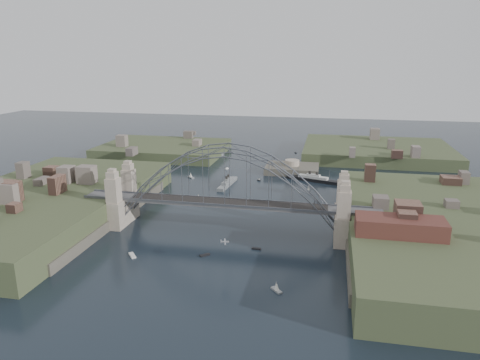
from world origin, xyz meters
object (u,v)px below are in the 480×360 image
object	(u,v)px
naval_cruiser_far	(214,156)
wharf_shed	(400,226)
fort_island	(292,173)
ocean_liner	(313,179)
naval_cruiser_near	(228,183)
bridge	(227,189)

from	to	relation	value
naval_cruiser_far	wharf_shed	bearing A→B (deg)	-55.54
fort_island	ocean_liner	size ratio (longest dim) A/B	1.02
wharf_shed	naval_cruiser_near	bearing A→B (deg)	132.60
bridge	naval_cruiser_near	xyz separation A→B (m)	(-10.34, 45.10, -11.48)
bridge	wharf_shed	xyz separation A→B (m)	(44.00, -14.00, -2.32)
bridge	wharf_shed	world-z (taller)	bridge
wharf_shed	naval_cruiser_near	xyz separation A→B (m)	(-54.34, 59.10, -9.16)
fort_island	naval_cruiser_near	distance (m)	33.47
wharf_shed	naval_cruiser_near	size ratio (longest dim) A/B	1.09
wharf_shed	naval_cruiser_far	distance (m)	126.91
bridge	ocean_liner	bearing A→B (deg)	69.55
bridge	fort_island	size ratio (longest dim) A/B	3.82
naval_cruiser_far	ocean_liner	bearing A→B (deg)	-33.72
bridge	naval_cruiser_near	world-z (taller)	bridge
fort_island	wharf_shed	xyz separation A→B (m)	(32.00, -84.00, 10.34)
fort_island	naval_cruiser_far	world-z (taller)	fort_island
wharf_shed	naval_cruiser_near	world-z (taller)	wharf_shed
fort_island	naval_cruiser_near	size ratio (longest dim) A/B	1.20
naval_cruiser_near	naval_cruiser_far	xyz separation A→B (m)	(-17.28, 45.26, -0.05)
naval_cruiser_near	ocean_liner	bearing A→B (deg)	21.44
wharf_shed	ocean_liner	distance (m)	75.61
bridge	naval_cruiser_far	size ratio (longest dim) A/B	5.61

